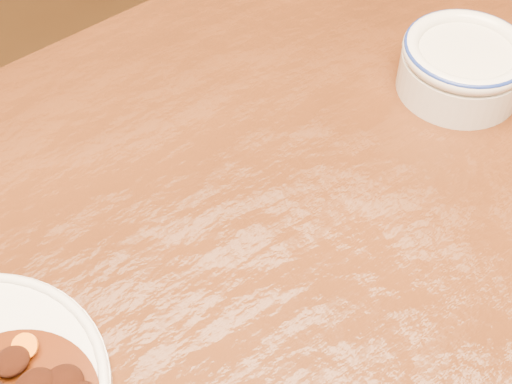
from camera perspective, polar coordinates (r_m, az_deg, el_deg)
dining_table at (r=0.68m, az=1.60°, el=-13.58°), size 1.58×1.04×0.75m
dip_bowl at (r=0.80m, az=16.21°, el=9.78°), size 0.13×0.13×0.06m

